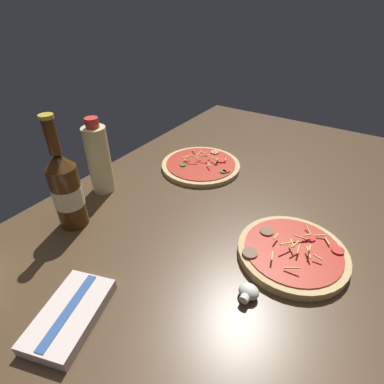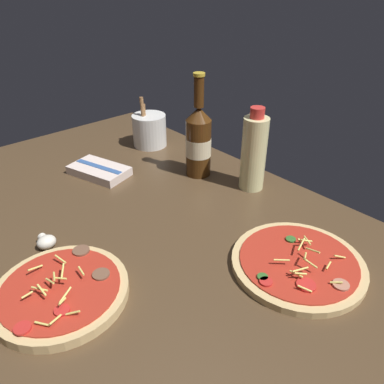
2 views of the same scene
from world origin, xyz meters
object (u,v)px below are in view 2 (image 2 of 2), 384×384
Objects in this scene: pizza_near at (61,292)px; oil_bottle at (254,153)px; beer_bottle at (198,140)px; dish_towel at (99,171)px; pizza_far at (298,263)px; mushroom_left at (46,242)px; utensil_crock at (149,130)px.

pizza_near is 56.12cm from oil_bottle.
beer_bottle is 1.52× the size of dish_towel.
mushroom_left is at bearing -138.58° from pizza_far.
utensil_crock is at bearing 120.89° from mushroom_left.
mushroom_left is at bearing -49.09° from dish_towel.
oil_bottle is (-3.22, 55.30, 8.99)cm from pizza_near.
beer_bottle is 47.09cm from mushroom_left.
beer_bottle is at bearing -160.37° from oil_bottle.
oil_bottle is at bearing 76.94° from mushroom_left.
pizza_far is 1.18× the size of oil_bottle.
utensil_crock is at bearing 176.14° from beer_bottle.
dish_towel is (-21.45, 24.75, -0.18)cm from mushroom_left.
dish_towel is (-36.62, 28.52, 0.10)cm from pizza_near.
beer_bottle reaches higher than pizza_far.
pizza_far is at bearing 41.42° from mushroom_left.
utensil_crock reaches higher than mushroom_left.
pizza_near reaches higher than mushroom_left.
pizza_near is 53.94cm from beer_bottle.
beer_bottle is at bearing 110.12° from pizza_near.
utensil_crock reaches higher than pizza_near.
utensil_crock is at bearing -174.86° from oil_bottle.
oil_bottle reaches higher than utensil_crock.
oil_bottle is at bearing 19.63° from beer_bottle.
beer_bottle reaches higher than pizza_near.
mushroom_left is at bearing -59.11° from utensil_crock.
beer_bottle is (-18.29, 49.93, 9.09)cm from pizza_near.
dish_towel is (-60.25, -9.48, 0.34)cm from pizza_far.
beer_bottle reaches higher than mushroom_left.
oil_bottle is at bearing 38.72° from dish_towel.
pizza_far is 68.94cm from utensil_crock.
utensil_crock is at bearing 107.27° from dish_towel.
pizza_near is 44.75cm from pizza_far.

